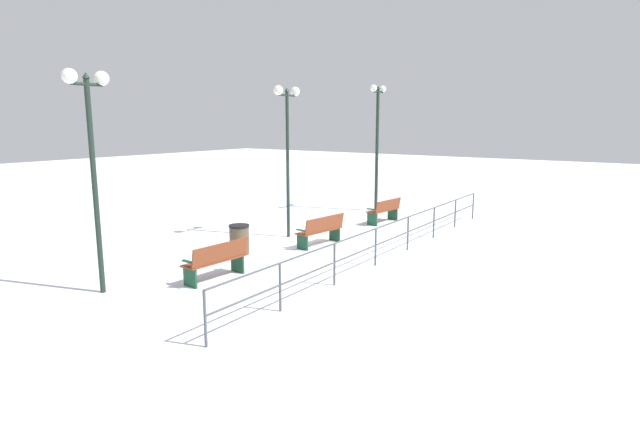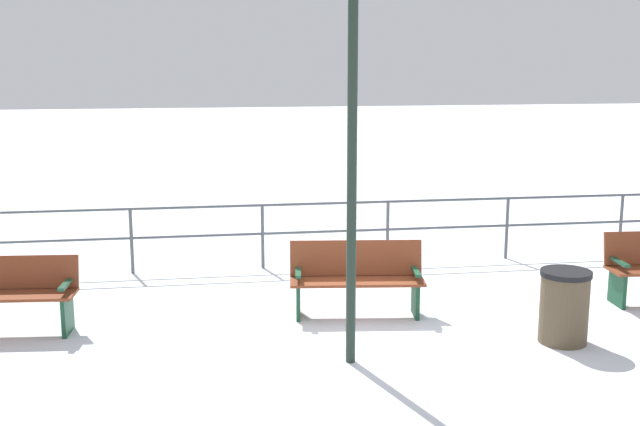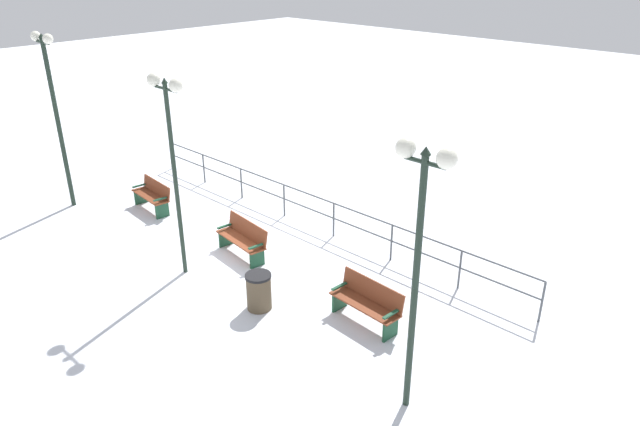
{
  "view_description": "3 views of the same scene",
  "coord_description": "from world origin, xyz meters",
  "views": [
    {
      "loc": [
        -8.54,
        12.21,
        3.69
      ],
      "look_at": [
        -0.83,
        1.05,
        1.22
      ],
      "focal_mm": 28.36,
      "sensor_mm": 36.0,
      "label": 1
    },
    {
      "loc": [
        9.25,
        -1.89,
        3.22
      ],
      "look_at": [
        -0.91,
        -0.34,
        1.16
      ],
      "focal_mm": 44.61,
      "sensor_mm": 36.0,
      "label": 2
    },
    {
      "loc": [
        8.07,
        10.46,
        7.2
      ],
      "look_at": [
        -1.68,
        1.26,
        1.06
      ],
      "focal_mm": 32.55,
      "sensor_mm": 36.0,
      "label": 3
    }
  ],
  "objects": [
    {
      "name": "ground_plane",
      "position": [
        0.0,
        0.0,
        0.0
      ],
      "size": [
        80.0,
        80.0,
        0.0
      ],
      "primitive_type": "plane",
      "color": "white",
      "rests_on": "ground"
    },
    {
      "name": "bench_nearest",
      "position": [
        -0.11,
        -4.16,
        0.48
      ],
      "size": [
        0.65,
        1.62,
        0.88
      ],
      "rotation": [
        0.0,
        0.0,
        -0.09
      ],
      "color": "brown",
      "rests_on": "ground"
    },
    {
      "name": "bench_second",
      "position": [
        -0.15,
        0.01,
        0.48
      ],
      "size": [
        0.71,
        1.72,
        0.92
      ],
      "rotation": [
        0.0,
        0.0,
        -0.12
      ],
      "color": "brown",
      "rests_on": "ground"
    },
    {
      "name": "bench_third",
      "position": [
        -0.03,
        4.17,
        0.49
      ],
      "size": [
        0.63,
        1.67,
        0.92
      ],
      "rotation": [
        0.0,
        0.0,
        -0.06
      ],
      "color": "brown",
      "rests_on": "ground"
    },
    {
      "name": "lamppost_near",
      "position": [
        1.39,
        -6.28,
        3.43
      ],
      "size": [
        0.28,
        1.05,
        5.13
      ],
      "color": "#1E2D23",
      "rests_on": "ground"
    },
    {
      "name": "lamppost_middle",
      "position": [
        1.39,
        -0.36,
        3.57
      ],
      "size": [
        0.3,
        1.14,
        4.77
      ],
      "color": "#1E2D23",
      "rests_on": "ground"
    },
    {
      "name": "lamppost_far",
      "position": [
        1.39,
        6.21,
        3.49
      ],
      "size": [
        0.31,
        1.0,
        4.73
      ],
      "color": "#1E2D23",
      "rests_on": "ground"
    },
    {
      "name": "waterfront_railing",
      "position": [
        -2.52,
        0.0,
        0.68
      ],
      "size": [
        0.05,
        13.71,
        1.0
      ],
      "color": "#4C5156",
      "rests_on": "ground"
    },
    {
      "name": "trash_bin",
      "position": [
        1.18,
        2.14,
        0.42
      ],
      "size": [
        0.57,
        0.57,
        0.84
      ],
      "color": "brown",
      "rests_on": "ground"
    }
  ]
}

